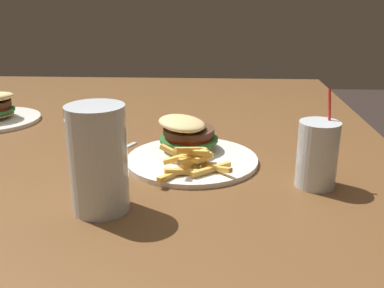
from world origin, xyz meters
TOP-DOWN VIEW (x-y plane):
  - dining_table at (0.00, 0.00)m, footprint 1.66×1.32m
  - meal_plate_near at (-0.04, -0.21)m, footprint 0.27×0.27m
  - beer_glass at (-0.28, -0.08)m, footprint 0.09×0.09m
  - juice_glass at (-0.17, -0.44)m, footprint 0.07×0.07m
  - spoon at (-0.07, -0.02)m, footprint 0.16×0.10m

SIDE VIEW (x-z plane):
  - dining_table at x=0.00m, z-range 0.27..0.99m
  - spoon at x=-0.07m, z-range 0.72..0.73m
  - meal_plate_near at x=-0.04m, z-range 0.70..0.79m
  - juice_glass at x=-0.17m, z-range 0.68..0.86m
  - beer_glass at x=-0.28m, z-range 0.71..0.88m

